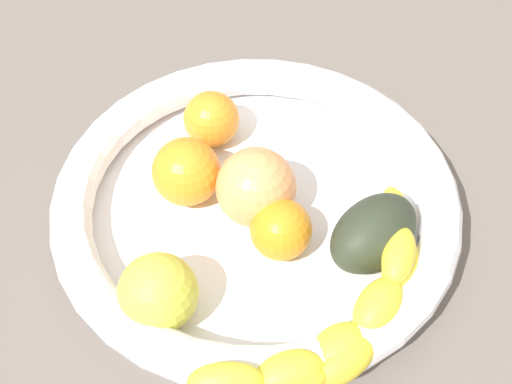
{
  "coord_description": "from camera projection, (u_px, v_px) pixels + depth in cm",
  "views": [
    {
      "loc": [
        38.87,
        -11.24,
        57.66
      ],
      "look_at": [
        0.0,
        0.0,
        8.0
      ],
      "focal_mm": 50.14,
      "sensor_mm": 36.0,
      "label": 1
    }
  ],
  "objects": [
    {
      "name": "apple_yellow",
      "position": [
        158.0,
        293.0,
        0.57
      ],
      "size": [
        6.57,
        6.57,
        6.57
      ],
      "primitive_type": "sphere",
      "color": "#D5D243",
      "rests_on": "fruit_bowl"
    },
    {
      "name": "orange_mid_left",
      "position": [
        281.0,
        229.0,
        0.62
      ],
      "size": [
        5.46,
        5.46,
        5.46
      ],
      "primitive_type": "sphere",
      "color": "orange",
      "rests_on": "fruit_bowl"
    },
    {
      "name": "banana_draped_right",
      "position": [
        370.0,
        308.0,
        0.57
      ],
      "size": [
        17.2,
        18.81,
        4.19
      ],
      "color": "yellow",
      "rests_on": "fruit_bowl"
    },
    {
      "name": "fruit_bowl",
      "position": [
        256.0,
        206.0,
        0.66
      ],
      "size": [
        37.1,
        37.1,
        5.74
      ],
      "color": "white",
      "rests_on": "kitchen_counter"
    },
    {
      "name": "orange_mid_right",
      "position": [
        211.0,
        119.0,
        0.7
      ],
      "size": [
        5.57,
        5.57,
        5.57
      ],
      "primitive_type": "sphere",
      "color": "orange",
      "rests_on": "fruit_bowl"
    },
    {
      "name": "avocado_dark",
      "position": [
        373.0,
        233.0,
        0.61
      ],
      "size": [
        9.28,
        10.63,
        6.06
      ],
      "primitive_type": "ellipsoid",
      "rotation": [
        0.0,
        0.0,
        5.18
      ],
      "color": "#2D3526",
      "rests_on": "fruit_bowl"
    },
    {
      "name": "banana_draped_left",
      "position": [
        332.0,
        337.0,
        0.55
      ],
      "size": [
        12.03,
        22.13,
        5.42
      ],
      "color": "yellow",
      "rests_on": "fruit_bowl"
    },
    {
      "name": "kitchen_counter",
      "position": [
        256.0,
        234.0,
        0.69
      ],
      "size": [
        120.0,
        120.0,
        3.0
      ],
      "primitive_type": "cube",
      "color": "#685F58",
      "rests_on": "ground"
    },
    {
      "name": "peach_blush",
      "position": [
        254.0,
        186.0,
        0.64
      ],
      "size": [
        7.28,
        7.28,
        7.28
      ],
      "primitive_type": "sphere",
      "color": "#F49D5D",
      "rests_on": "fruit_bowl"
    },
    {
      "name": "orange_front",
      "position": [
        186.0,
        172.0,
        0.65
      ],
      "size": [
        6.38,
        6.38,
        6.38
      ],
      "primitive_type": "sphere",
      "color": "orange",
      "rests_on": "fruit_bowl"
    }
  ]
}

